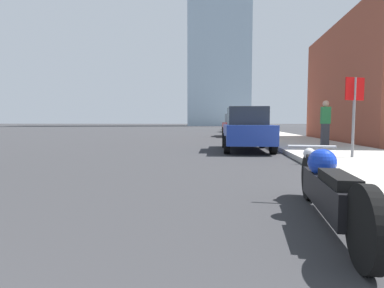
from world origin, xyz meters
name	(u,v)px	position (x,y,z in m)	size (l,w,h in m)	color
sidewalk	(254,130)	(5.75, 40.00, 0.07)	(3.41, 240.00, 0.15)	#B2ADA3
motorcycle	(328,187)	(3.13, 4.44, 0.39)	(0.62, 2.72, 0.78)	black
parked_car_blue	(246,129)	(2.85, 12.74, 0.81)	(1.87, 4.04, 1.65)	#1E3899
parked_car_red	(237,125)	(2.91, 24.11, 0.87)	(2.25, 4.61, 1.72)	red
parked_car_white	(234,125)	(2.99, 34.77, 0.81)	(1.95, 4.26, 1.61)	silver
parked_car_green	(232,124)	(3.03, 46.21, 0.79)	(2.11, 3.94, 1.54)	#1E6B33
stop_sign	(354,103)	(5.43, 9.54, 1.60)	(0.57, 0.26, 2.12)	slate
pedestrian	(325,122)	(6.11, 13.89, 1.10)	(0.36, 0.25, 1.82)	#38383D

